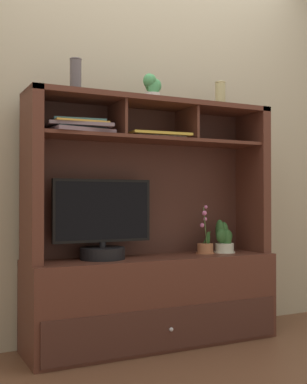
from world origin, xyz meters
name	(u,v)px	position (x,y,z in m)	size (l,w,h in m)	color
floor_plane	(154,345)	(0.00, 0.00, -0.01)	(6.00, 6.00, 0.02)	brown
back_wall	(137,114)	(0.00, 0.23, 1.40)	(6.00, 0.02, 2.80)	#B0A78B
media_console	(153,271)	(0.00, 0.01, 0.43)	(1.51, 0.44, 1.45)	#522B1F
tv_monitor	(102,227)	(-0.32, 0.01, 0.70)	(0.58, 0.26, 0.46)	black
potted_orchid	(205,245)	(0.36, 0.00, 0.57)	(0.11, 0.11, 0.30)	#AF6B45
potted_fern	(224,239)	(0.49, -0.01, 0.60)	(0.14, 0.14, 0.21)	beige
magazine_stack_left	(158,135)	(0.01, -0.04, 1.24)	(0.38, 0.21, 0.03)	beige
magazine_stack_centre	(80,127)	(-0.47, -0.04, 1.26)	(0.37, 0.25, 0.08)	slate
potted_succulent	(152,87)	(0.00, 0.02, 1.53)	(0.12, 0.11, 0.16)	silver
ceramic_vase	(220,95)	(0.49, 0.02, 1.53)	(0.07, 0.07, 0.17)	tan
accent_vase	(76,75)	(-0.49, -0.03, 1.54)	(0.07, 0.07, 0.18)	#555053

